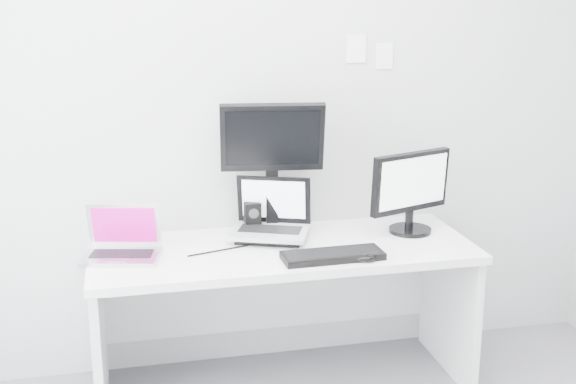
% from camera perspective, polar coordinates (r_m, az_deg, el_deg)
% --- Properties ---
extents(back_wall, '(3.60, 0.00, 3.60)m').
position_cam_1_polar(back_wall, '(3.72, -1.56, 6.64)').
color(back_wall, '#B3B5B8').
rests_on(back_wall, ground).
extents(desk, '(1.80, 0.70, 0.73)m').
position_cam_1_polar(desk, '(3.68, -0.38, -9.54)').
color(desk, white).
rests_on(desk, ground).
extents(macbook, '(0.38, 0.32, 0.25)m').
position_cam_1_polar(macbook, '(3.41, -12.71, -3.04)').
color(macbook, '#A9AAAE').
rests_on(macbook, desk).
extents(speaker, '(0.09, 0.09, 0.16)m').
position_cam_1_polar(speaker, '(3.72, -2.74, -1.94)').
color(speaker, black).
rests_on(speaker, desk).
extents(dell_laptop, '(0.44, 0.40, 0.30)m').
position_cam_1_polar(dell_laptop, '(3.58, -1.43, -1.41)').
color(dell_laptop, '#A9ADB1').
rests_on(dell_laptop, desk).
extents(rear_monitor, '(0.52, 0.24, 0.68)m').
position_cam_1_polar(rear_monitor, '(3.63, -1.22, 1.90)').
color(rear_monitor, black).
rests_on(rear_monitor, desk).
extents(samsung_monitor, '(0.51, 0.36, 0.42)m').
position_cam_1_polar(samsung_monitor, '(3.73, 9.42, 0.05)').
color(samsung_monitor, black).
rests_on(samsung_monitor, desk).
extents(keyboard, '(0.46, 0.18, 0.03)m').
position_cam_1_polar(keyboard, '(3.38, 3.43, -4.86)').
color(keyboard, black).
rests_on(keyboard, desk).
extents(mouse, '(0.12, 0.10, 0.03)m').
position_cam_1_polar(mouse, '(3.36, 5.85, -5.02)').
color(mouse, black).
rests_on(mouse, desk).
extents(wall_note_0, '(0.10, 0.00, 0.14)m').
position_cam_1_polar(wall_note_0, '(3.80, 5.22, 10.85)').
color(wall_note_0, white).
rests_on(wall_note_0, back_wall).
extents(wall_note_1, '(0.09, 0.00, 0.13)m').
position_cam_1_polar(wall_note_1, '(3.85, 7.37, 10.25)').
color(wall_note_1, white).
rests_on(wall_note_1, back_wall).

